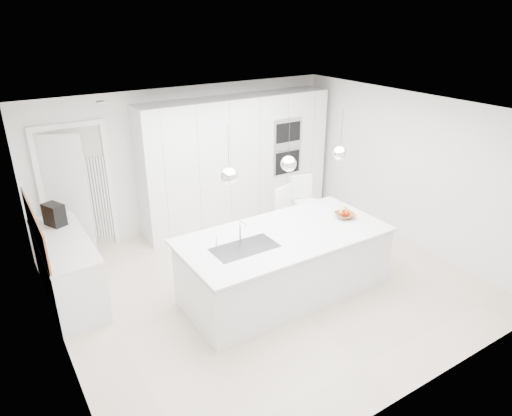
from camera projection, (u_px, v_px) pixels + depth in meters
floor at (267, 284)px, 6.62m from camera, size 5.50×5.50×0.00m
wall_back at (189, 158)px, 8.05m from camera, size 5.50×0.00×5.50m
wall_left at (50, 261)px, 4.77m from camera, size 0.00×5.00×5.00m
ceiling at (269, 112)px, 5.62m from camera, size 5.50×5.50×0.00m
tall_cabinets at (237, 161)px, 8.26m from camera, size 3.60×0.60×2.30m
oven_stack at (288, 147)px, 8.38m from camera, size 0.62×0.04×1.05m
doorway_frame at (77, 192)px, 7.16m from camera, size 1.11×0.08×2.13m
hallway_door at (62, 198)px, 7.01m from camera, size 0.76×0.38×2.00m
radiator at (100, 199)px, 7.38m from camera, size 0.32×0.04×1.40m
left_base_cabinets at (68, 270)px, 6.17m from camera, size 0.60×1.80×0.86m
left_worktop at (62, 240)px, 5.99m from camera, size 0.62×1.82×0.04m
oak_backsplash at (35, 227)px, 5.74m from camera, size 0.02×1.80×0.50m
island_base at (286, 266)px, 6.26m from camera, size 2.80×1.20×0.86m
island_worktop at (284, 235)px, 6.12m from camera, size 2.84×1.40×0.04m
island_sink at (245, 253)px, 5.79m from camera, size 0.84×0.44×0.18m
island_tap at (240, 230)px, 5.88m from camera, size 0.02×0.02×0.30m
pendant_left at (229, 176)px, 5.26m from camera, size 0.20×0.20×0.20m
pendant_mid at (289, 164)px, 5.68m from camera, size 0.20×0.20×0.20m
pendant_right at (340, 153)px, 6.10m from camera, size 0.20×0.20×0.20m
fruit_bowl at (345, 215)px, 6.58m from camera, size 0.34×0.34×0.07m
espresso_machine at (54, 215)px, 6.31m from camera, size 0.29×0.34×0.31m
bar_stool_left at (288, 224)px, 7.15m from camera, size 0.51×0.61×1.15m
bar_stool_right at (306, 212)px, 7.54m from camera, size 0.48×0.60×1.18m
apple_a at (347, 214)px, 6.54m from camera, size 0.09×0.09×0.09m
apple_b at (344, 213)px, 6.59m from camera, size 0.07×0.07×0.07m
apple_c at (343, 213)px, 6.57m from camera, size 0.08×0.08×0.08m
banana_bunch at (344, 210)px, 6.56m from camera, size 0.22×0.16×0.20m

